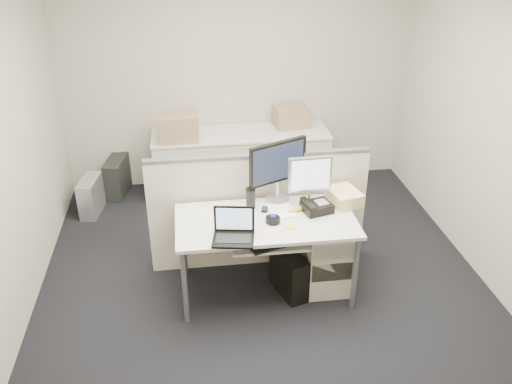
{
  "coord_description": "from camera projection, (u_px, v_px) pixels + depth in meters",
  "views": [
    {
      "loc": [
        -0.6,
        -3.82,
        3.05
      ],
      "look_at": [
        -0.06,
        0.15,
        0.92
      ],
      "focal_mm": 38.0,
      "sensor_mm": 36.0,
      "label": 1
    }
  ],
  "objects": [
    {
      "name": "cellphone",
      "position": [
        265.0,
        210.0,
        4.63
      ],
      "size": [
        0.07,
        0.1,
        0.01
      ],
      "primitive_type": "cube",
      "rotation": [
        0.0,
        0.0,
        -0.27
      ],
      "color": "black",
      "rests_on": "desk"
    },
    {
      "name": "back_counter",
      "position": [
        241.0,
        163.0,
        6.36
      ],
      "size": [
        2.0,
        0.6,
        0.72
      ],
      "primitive_type": "cube",
      "color": "#B3AB96",
      "rests_on": "floor"
    },
    {
      "name": "banana",
      "position": [
        297.0,
        209.0,
        4.61
      ],
      "size": [
        0.19,
        0.1,
        0.04
      ],
      "primitive_type": "ellipsoid",
      "rotation": [
        0.0,
        0.0,
        0.33
      ],
      "color": "yellow",
      "rests_on": "desk"
    },
    {
      "name": "keyboard_tray",
      "position": [
        269.0,
        243.0,
        4.39
      ],
      "size": [
        0.62,
        0.32,
        0.02
      ],
      "primitive_type": "cube",
      "color": "silver",
      "rests_on": "desk"
    },
    {
      "name": "laptop",
      "position": [
        233.0,
        228.0,
        4.16
      ],
      "size": [
        0.36,
        0.29,
        0.24
      ],
      "primitive_type": "cube",
      "rotation": [
        0.0,
        0.0,
        -0.17
      ],
      "color": "black",
      "rests_on": "desk"
    },
    {
      "name": "red_binder",
      "position": [
        192.0,
        129.0,
        5.98
      ],
      "size": [
        0.11,
        0.28,
        0.26
      ],
      "primitive_type": "cube",
      "rotation": [
        0.0,
        0.0,
        0.18
      ],
      "color": "#B4150E",
      "rests_on": "back_counter"
    },
    {
      "name": "travel_mug",
      "position": [
        251.0,
        199.0,
        4.64
      ],
      "size": [
        0.11,
        0.11,
        0.17
      ],
      "primitive_type": "cylinder",
      "rotation": [
        0.0,
        0.0,
        0.42
      ],
      "color": "black",
      "rests_on": "desk"
    },
    {
      "name": "cubicle_partition",
      "position": [
        258.0,
        212.0,
        4.97
      ],
      "size": [
        2.0,
        0.06,
        1.1
      ],
      "primitive_type": "cube",
      "color": "beige",
      "rests_on": "floor"
    },
    {
      "name": "trackball",
      "position": [
        273.0,
        220.0,
        4.45
      ],
      "size": [
        0.15,
        0.15,
        0.05
      ],
      "primitive_type": "cylinder",
      "rotation": [
        0.0,
        0.0,
        0.28
      ],
      "color": "black",
      "rests_on": "desk"
    },
    {
      "name": "pc_tower_desk",
      "position": [
        289.0,
        273.0,
        4.73
      ],
      "size": [
        0.29,
        0.46,
        0.4
      ],
      "primitive_type": "cube",
      "rotation": [
        0.0,
        0.0,
        0.31
      ],
      "color": "black",
      "rests_on": "floor"
    },
    {
      "name": "wall_front",
      "position": [
        349.0,
        369.0,
        2.24
      ],
      "size": [
        4.0,
        0.02,
        2.7
      ],
      "primitive_type": "cube",
      "color": "#B3AA9C",
      "rests_on": "ground"
    },
    {
      "name": "pc_tower_spare_silver",
      "position": [
        91.0,
        196.0,
        5.97
      ],
      "size": [
        0.24,
        0.45,
        0.4
      ],
      "primitive_type": "cube",
      "rotation": [
        0.0,
        0.0,
        -0.16
      ],
      "color": "#B7B7BC",
      "rests_on": "floor"
    },
    {
      "name": "desk_phone",
      "position": [
        317.0,
        207.0,
        4.61
      ],
      "size": [
        0.28,
        0.25,
        0.08
      ],
      "primitive_type": "cube",
      "rotation": [
        0.0,
        0.0,
        0.27
      ],
      "color": "black",
      "rests_on": "desk"
    },
    {
      "name": "keyboard",
      "position": [
        276.0,
        242.0,
        4.35
      ],
      "size": [
        0.49,
        0.3,
        0.03
      ],
      "primitive_type": "cube",
      "rotation": [
        0.0,
        0.0,
        0.33
      ],
      "color": "black",
      "rests_on": "keyboard_tray"
    },
    {
      "name": "wall_right",
      "position": [
        507.0,
        138.0,
        4.45
      ],
      "size": [
        0.02,
        4.5,
        2.7
      ],
      "primitive_type": "cube",
      "color": "#B3AA9C",
      "rests_on": "ground"
    },
    {
      "name": "pc_tower_spare_dark",
      "position": [
        117.0,
        177.0,
        6.34
      ],
      "size": [
        0.28,
        0.5,
        0.44
      ],
      "primitive_type": "cube",
      "rotation": [
        0.0,
        0.0,
        -0.19
      ],
      "color": "black",
      "rests_on": "floor"
    },
    {
      "name": "floor",
      "position": [
        265.0,
        290.0,
        4.85
      ],
      "size": [
        4.0,
        4.5,
        0.01
      ],
      "primitive_type": "cube",
      "color": "black",
      "rests_on": "ground"
    },
    {
      "name": "monitor_main",
      "position": [
        278.0,
        172.0,
        4.67
      ],
      "size": [
        0.6,
        0.43,
        0.56
      ],
      "primitive_type": "cube",
      "rotation": [
        0.0,
        0.0,
        0.43
      ],
      "color": "black",
      "rests_on": "desk"
    },
    {
      "name": "paper_stack",
      "position": [
        281.0,
        211.0,
        4.62
      ],
      "size": [
        0.24,
        0.29,
        0.01
      ],
      "primitive_type": "cube",
      "rotation": [
        0.0,
        0.0,
        0.12
      ],
      "color": "white",
      "rests_on": "desk"
    },
    {
      "name": "cardboard_box_right",
      "position": [
        290.0,
        117.0,
        6.3
      ],
      "size": [
        0.4,
        0.33,
        0.27
      ],
      "primitive_type": "cube",
      "rotation": [
        0.0,
        0.0,
        0.12
      ],
      "color": "#926F52",
      "rests_on": "back_counter"
    },
    {
      "name": "monitor_small",
      "position": [
        309.0,
        182.0,
        4.6
      ],
      "size": [
        0.38,
        0.2,
        0.46
      ],
      "primitive_type": "cube",
      "rotation": [
        0.0,
        0.0,
        0.04
      ],
      "color": "#B7B7BC",
      "rests_on": "desk"
    },
    {
      "name": "sticky_pad",
      "position": [
        290.0,
        226.0,
        4.4
      ],
      "size": [
        0.09,
        0.09,
        0.01
      ],
      "primitive_type": "cube",
      "rotation": [
        0.0,
        0.0,
        -0.21
      ],
      "color": "yellow",
      "rests_on": "desk"
    },
    {
      "name": "manila_folders",
      "position": [
        344.0,
        197.0,
        4.73
      ],
      "size": [
        0.31,
        0.36,
        0.12
      ],
      "primitive_type": "cube",
      "rotation": [
        0.0,
        0.0,
        0.25
      ],
      "color": "#D1C079",
      "rests_on": "desk"
    },
    {
      "name": "wall_back",
      "position": [
        237.0,
        72.0,
        6.17
      ],
      "size": [
        4.0,
        0.02,
        2.7
      ],
      "primitive_type": "cube",
      "color": "#B3AA9C",
      "rests_on": "ground"
    },
    {
      "name": "desk",
      "position": [
        266.0,
        226.0,
        4.53
      ],
      "size": [
        1.5,
        0.75,
        0.73
      ],
      "color": "silver",
      "rests_on": "floor"
    },
    {
      "name": "drawer_pedestal",
      "position": [
        326.0,
        252.0,
        4.8
      ],
      "size": [
        0.4,
        0.55,
        0.65
      ],
      "primitive_type": "cube",
      "color": "#B3AB96",
      "rests_on": "floor"
    },
    {
      "name": "cardboard_box_left",
      "position": [
        178.0,
        128.0,
        5.93
      ],
      "size": [
        0.44,
        0.34,
        0.32
      ],
      "primitive_type": "cube",
      "rotation": [
        0.0,
        0.0,
        0.06
      ],
      "color": "#926F52",
      "rests_on": "back_counter"
    }
  ]
}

